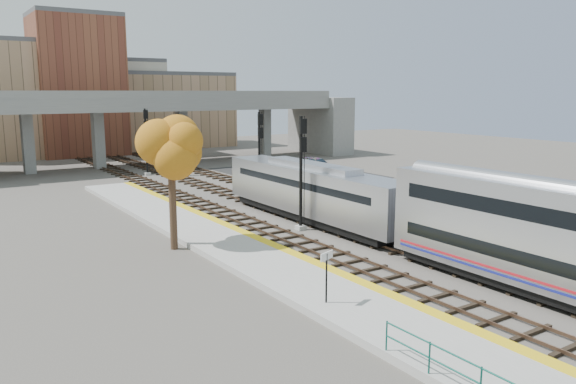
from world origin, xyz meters
TOP-DOWN VIEW (x-y plane):
  - ground at (0.00, 0.00)m, footprint 160.00×160.00m
  - platform at (-7.25, 0.00)m, footprint 4.50×60.00m
  - yellow_strip at (-5.35, 0.00)m, footprint 0.70×60.00m
  - tracks at (0.93, 12.50)m, footprint 10.70×95.00m
  - overpass at (4.92, 45.00)m, footprint 54.00×12.00m
  - buildings_far at (1.26, 66.57)m, footprint 43.00×21.00m
  - parking_lot at (14.00, 28.00)m, footprint 14.00×18.00m
  - locomotive at (1.00, 6.94)m, footprint 3.02×19.05m
  - signal_mast_near at (-1.10, 5.26)m, footprint 0.60×0.64m
  - signal_mast_mid at (3.00, 17.75)m, footprint 0.60×0.64m
  - signal_mast_far at (-1.10, 35.91)m, footprint 0.60×0.64m
  - station_sign at (-8.39, -7.16)m, footprint 0.86×0.35m
  - tree at (-10.22, 5.60)m, footprint 3.60×3.60m
  - car_a at (11.47, 22.85)m, footprint 2.77×4.20m
  - car_b at (12.99, 27.39)m, footprint 1.77×3.58m
  - car_c at (17.92, 29.01)m, footprint 1.99×4.66m

SIDE VIEW (x-z plane):
  - ground at x=0.00m, z-range 0.00..0.00m
  - parking_lot at x=14.00m, z-range 0.00..0.04m
  - tracks at x=0.93m, z-range -0.05..0.20m
  - platform at x=-7.25m, z-range 0.00..0.35m
  - yellow_strip at x=-5.35m, z-range 0.35..0.36m
  - car_b at x=12.99m, z-range 0.04..1.17m
  - car_a at x=11.47m, z-range 0.04..1.37m
  - car_c at x=17.92m, z-range 0.04..1.38m
  - station_sign at x=-8.39m, z-range 0.84..3.12m
  - locomotive at x=1.00m, z-range 0.23..4.33m
  - signal_mast_far at x=-1.10m, z-range 0.06..7.60m
  - signal_mast_mid at x=3.00m, z-range 0.07..7.69m
  - signal_mast_near at x=-1.10m, z-range 0.10..7.90m
  - overpass at x=4.92m, z-range 1.06..10.56m
  - tree at x=-10.22m, z-range 1.92..9.87m
  - buildings_far at x=1.26m, z-range -2.42..18.18m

